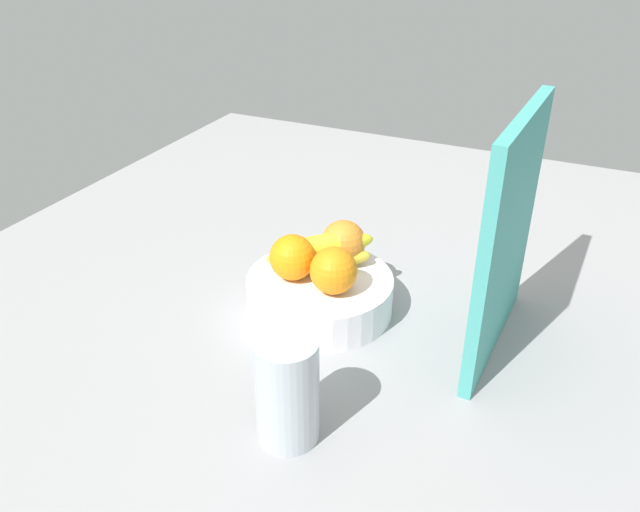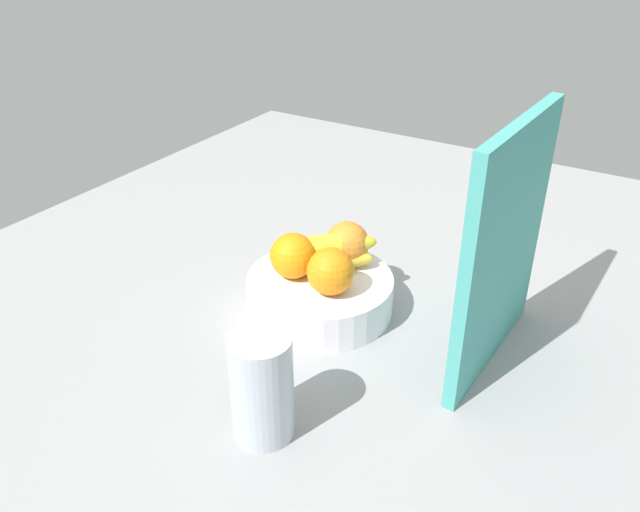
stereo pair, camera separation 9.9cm
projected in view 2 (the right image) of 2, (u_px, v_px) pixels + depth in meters
The scene contains 8 objects.
ground_plane at pixel (305, 327), 103.78cm from camera, with size 180.00×140.00×3.00cm, color gray.
fruit_bowl at pixel (320, 294), 103.91cm from camera, with size 23.62×23.62×6.18cm, color white.
orange_front_left at pixel (331, 271), 96.97cm from camera, with size 7.34×7.34×7.34cm, color orange.
orange_front_right at pixel (347, 243), 104.68cm from camera, with size 7.34×7.34×7.34cm, color orange.
orange_center at pixel (293, 256), 101.13cm from camera, with size 7.34×7.34×7.34cm, color orange.
banana_bunch at pixel (324, 252), 103.29cm from camera, with size 14.50×17.14×6.20cm.
cutting_board at pixel (504, 249), 86.28cm from camera, with size 28.00×1.80×36.00cm, color teal.
thermos_tumbler at pixel (262, 387), 78.16cm from camera, with size 7.89×7.89×14.58cm, color #B1BAC4.
Camera 2 is at (70.90, 46.01, 59.85)cm, focal length 35.95 mm.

